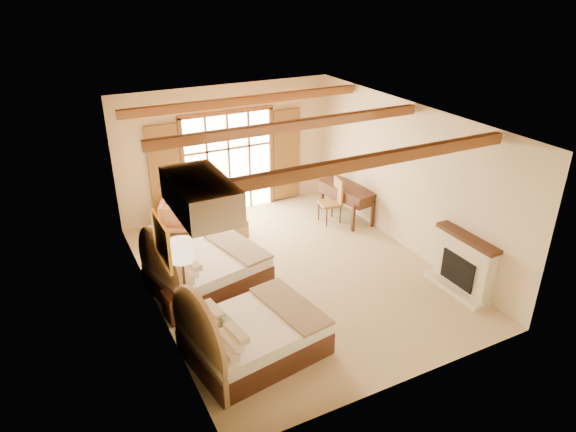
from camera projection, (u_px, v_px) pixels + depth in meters
floor at (293, 273)px, 10.49m from camera, size 7.00×7.00×0.00m
wall_back at (227, 150)px, 12.62m from camera, size 5.50×0.00×5.50m
wall_left at (149, 231)px, 8.68m from camera, size 0.00×7.00×7.00m
wall_right at (407, 177)px, 10.93m from camera, size 0.00×7.00×7.00m
ceiling at (293, 119)px, 9.12m from camera, size 7.00×7.00×0.00m
ceiling_beams at (293, 125)px, 9.17m from camera, size 5.39×4.60×0.18m
french_doors at (229, 164)px, 12.72m from camera, size 3.95×0.08×2.60m
fireplace at (463, 266)px, 9.73m from camera, size 0.46×1.40×1.16m
painting at (162, 241)px, 8.03m from camera, size 0.06×0.95×0.75m
canopy_valance at (200, 195)px, 6.63m from camera, size 0.70×1.40×0.45m
bed_near at (246, 335)px, 8.06m from camera, size 2.26×1.83×1.34m
bed_far at (201, 269)px, 9.83m from camera, size 2.37×1.96×1.36m
nightstand at (178, 305)px, 9.02m from camera, size 0.49×0.49×0.53m
floor_lamp at (182, 257)px, 7.92m from camera, size 0.39×0.39×1.86m
armchair at (178, 214)px, 12.13m from camera, size 1.05×1.06×0.75m
ottoman at (233, 226)px, 11.92m from camera, size 0.60×0.60×0.43m
desk at (347, 201)px, 12.68m from camera, size 0.91×1.63×0.83m
desk_chair at (331, 209)px, 12.52m from camera, size 0.56×0.56×1.10m
desk_lamp at (336, 166)px, 12.85m from camera, size 0.22×0.22×0.44m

